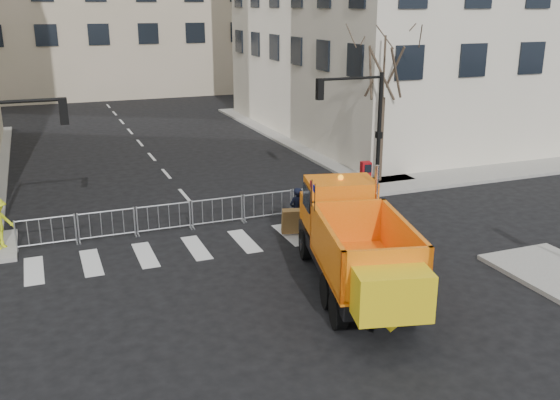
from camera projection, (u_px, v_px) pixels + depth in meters
name	position (u px, v px, depth m)	size (l,w,h in m)	color
ground	(283.00, 310.00, 17.60)	(120.00, 120.00, 0.00)	black
sidewalk_back	(204.00, 217.00, 25.12)	(64.00, 5.00, 0.15)	gray
traffic_light_right	(379.00, 133.00, 28.20)	(0.18, 0.18, 5.40)	black
crowd_barriers	(191.00, 214.00, 23.91)	(12.60, 0.60, 1.10)	#9EA0A5
street_tree	(382.00, 106.00, 29.02)	(3.00, 3.00, 7.50)	#382B21
plow_truck	(355.00, 242.00, 18.36)	(4.49, 9.40, 3.53)	black
cop_a	(297.00, 210.00, 23.40)	(0.64, 0.42, 1.75)	black
cop_b	(314.00, 202.00, 24.31)	(0.87, 0.68, 1.78)	black
cop_c	(307.00, 209.00, 23.43)	(1.06, 0.44, 1.82)	black
newspaper_box	(366.00, 173.00, 29.17)	(0.45, 0.40, 1.10)	#A80C13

